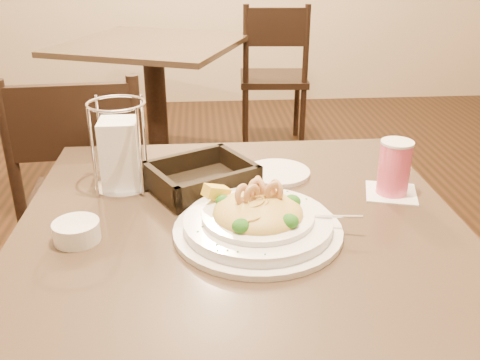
{
  "coord_description": "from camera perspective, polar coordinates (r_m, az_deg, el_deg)",
  "views": [
    {
      "loc": [
        -0.08,
        -0.96,
        1.28
      ],
      "look_at": [
        0.0,
        0.02,
        0.84
      ],
      "focal_mm": 40.0,
      "sensor_mm": 36.0,
      "label": 1
    }
  ],
  "objects": [
    {
      "name": "dining_chair_near",
      "position": [
        1.84,
        -15.84,
        -1.8
      ],
      "size": [
        0.45,
        0.45,
        0.93
      ],
      "rotation": [
        0.0,
        0.0,
        3.22
      ],
      "color": "black",
      "rests_on": "ground"
    },
    {
      "name": "napkin_caddy",
      "position": [
        1.23,
        -12.63,
        2.94
      ],
      "size": [
        0.13,
        0.13,
        0.21
      ],
      "rotation": [
        0.0,
        0.0,
        -0.42
      ],
      "color": "silver",
      "rests_on": "main_table"
    },
    {
      "name": "drink_glass",
      "position": [
        1.22,
        16.13,
        1.22
      ],
      "size": [
        0.14,
        0.14,
        0.12
      ],
      "rotation": [
        0.0,
        0.0,
        -0.27
      ],
      "color": "white",
      "rests_on": "main_table"
    },
    {
      "name": "butter_ramekin",
      "position": [
        1.06,
        -17.03,
        -5.25
      ],
      "size": [
        0.09,
        0.09,
        0.04
      ],
      "primitive_type": "cylinder",
      "rotation": [
        0.0,
        0.0,
        0.02
      ],
      "color": "white",
      "rests_on": "main_table"
    },
    {
      "name": "main_table",
      "position": [
        1.23,
        0.07,
        -14.12
      ],
      "size": [
        0.9,
        0.9,
        0.76
      ],
      "color": "black",
      "rests_on": "ground"
    },
    {
      "name": "pasta_bowl",
      "position": [
        1.03,
        1.9,
        -4.21
      ],
      "size": [
        0.36,
        0.33,
        0.11
      ],
      "rotation": [
        0.0,
        0.0,
        -0.37
      ],
      "color": "white",
      "rests_on": "main_table"
    },
    {
      "name": "side_plate",
      "position": [
        1.3,
        3.99,
        0.8
      ],
      "size": [
        0.21,
        0.21,
        0.01
      ],
      "primitive_type": "cylinder",
      "rotation": [
        0.0,
        0.0,
        -0.44
      ],
      "color": "white",
      "rests_on": "main_table"
    },
    {
      "name": "bread_basket",
      "position": [
        1.22,
        -4.13,
        0.03
      ],
      "size": [
        0.28,
        0.26,
        0.06
      ],
      "rotation": [
        0.0,
        0.0,
        0.5
      ],
      "color": "black",
      "rests_on": "main_table"
    },
    {
      "name": "dining_chair_far",
      "position": [
        3.45,
        3.63,
        11.31
      ],
      "size": [
        0.45,
        0.45,
        0.93
      ],
      "rotation": [
        0.0,
        0.0,
        3.07
      ],
      "color": "black",
      "rests_on": "ground"
    },
    {
      "name": "background_table",
      "position": [
        3.14,
        -9.06,
        10.07
      ],
      "size": [
        1.17,
        1.17,
        0.76
      ],
      "rotation": [
        0.0,
        0.0,
        -0.38
      ],
      "color": "black",
      "rests_on": "ground"
    }
  ]
}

